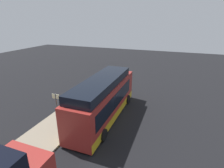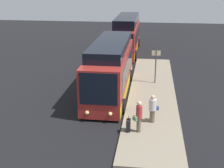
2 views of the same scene
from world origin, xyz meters
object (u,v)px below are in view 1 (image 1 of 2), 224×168
at_px(passenger_boarding, 106,82).
at_px(sign_post, 57,105).
at_px(bus_lead, 104,100).
at_px(suitcase, 110,87).
at_px(passenger_waiting, 96,85).

distance_m(passenger_boarding, sign_post, 8.80).
bearing_deg(bus_lead, sign_post, 125.79).
bearing_deg(sign_post, suitcase, -9.57).
height_order(passenger_boarding, passenger_waiting, passenger_boarding).
bearing_deg(bus_lead, suitcase, 16.36).
bearing_deg(passenger_waiting, sign_post, 134.33).
bearing_deg(passenger_waiting, suitcase, -89.09).
distance_m(passenger_boarding, suitcase, 0.86).
height_order(bus_lead, suitcase, bus_lead).
bearing_deg(sign_post, passenger_boarding, -5.90).
xyz_separation_m(passenger_boarding, passenger_waiting, (-1.36, 0.74, -0.10)).
xyz_separation_m(bus_lead, suitcase, (6.30, 1.85, -1.30)).
xyz_separation_m(bus_lead, sign_post, (-2.39, 3.31, 0.03)).
distance_m(bus_lead, passenger_waiting, 5.94).
distance_m(bus_lead, sign_post, 4.09).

